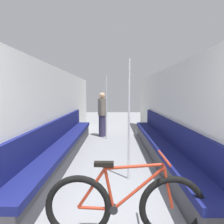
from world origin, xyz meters
name	(u,v)px	position (x,y,z in m)	size (l,w,h in m)	color
wall_left	(52,114)	(-1.36, 3.55, 1.07)	(0.10, 10.31, 2.13)	silver
wall_right	(173,114)	(1.36, 3.55, 1.07)	(0.10, 10.31, 2.13)	silver
bench_seat_row_left	(64,146)	(-1.12, 3.60, 0.31)	(0.45, 5.43, 0.93)	#3D3D42
bench_seat_row_right	(161,147)	(1.12, 3.60, 0.31)	(0.45, 5.43, 0.93)	#3D3D42
bicycle	(125,206)	(0.15, 1.09, 0.36)	(1.67, 0.46, 0.89)	black
grab_pole_near	(106,108)	(-0.22, 5.73, 1.03)	(0.08, 0.08, 2.11)	gray
grab_pole_far	(129,122)	(0.30, 2.58, 1.03)	(0.08, 0.08, 2.11)	gray
passenger_standing	(102,114)	(-0.38, 6.10, 0.80)	(0.30, 0.30, 1.55)	#332D4C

